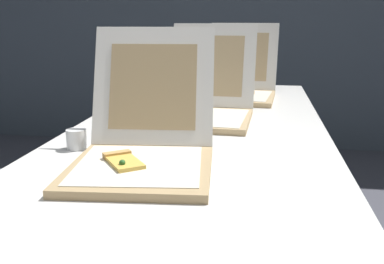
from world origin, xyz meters
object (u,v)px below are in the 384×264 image
at_px(table, 194,148).
at_px(cup_white_far, 153,102).
at_px(cup_white_near_center, 77,139).
at_px(pizza_box_front, 143,148).
at_px(pizza_box_middle, 205,105).
at_px(pizza_box_back, 238,87).

height_order(table, cup_white_far, cup_white_far).
bearing_deg(cup_white_near_center, pizza_box_front, -27.83).
height_order(pizza_box_middle, pizza_box_back, pizza_box_middle).
bearing_deg(cup_white_near_center, pizza_box_back, 65.39).
relative_size(pizza_box_middle, pizza_box_back, 0.96).
bearing_deg(table, pizza_box_back, 81.98).
bearing_deg(cup_white_far, pizza_box_front, -77.97).
distance_m(pizza_box_front, pizza_box_back, 1.10).
bearing_deg(cup_white_far, cup_white_near_center, -97.68).
distance_m(pizza_box_front, cup_white_far, 0.76).
height_order(pizza_box_back, cup_white_far, pizza_box_back).
relative_size(pizza_box_middle, cup_white_near_center, 8.25).
distance_m(pizza_box_middle, pizza_box_back, 0.50).
xyz_separation_m(table, pizza_box_front, (-0.09, -0.33, 0.10)).
relative_size(pizza_box_back, cup_white_far, 8.59).
bearing_deg(pizza_box_front, cup_white_far, 97.09).
height_order(pizza_box_back, cup_white_near_center, pizza_box_back).
bearing_deg(table, pizza_box_front, -104.80).
bearing_deg(pizza_box_back, table, -93.92).
height_order(table, pizza_box_front, pizza_box_front).
xyz_separation_m(pizza_box_back, cup_white_far, (-0.35, -0.33, -0.02)).
relative_size(pizza_box_front, cup_white_near_center, 8.63).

